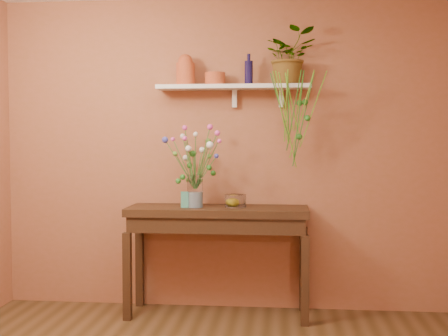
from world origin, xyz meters
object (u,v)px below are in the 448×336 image
blue_bottle (249,72)px  spider_plant (289,57)px  glass_bowl (235,201)px  terracotta_jug (185,70)px  glass_vase (195,194)px  bouquet (195,154)px  sideboard (218,223)px

blue_bottle → spider_plant: bearing=4.7°
spider_plant → glass_bowl: spider_plant is taller
spider_plant → blue_bottle: bearing=-175.3°
terracotta_jug → glass_bowl: terracotta_jug is taller
glass_vase → bouquet: bouquet is taller
blue_bottle → glass_bowl: (-0.10, -0.12, -1.08)m
glass_vase → terracotta_jug: bearing=124.7°
blue_bottle → spider_plant: spider_plant is taller
sideboard → spider_plant: (0.59, 0.14, 1.39)m
blue_bottle → glass_bowl: 1.09m
spider_plant → bouquet: spider_plant is taller
bouquet → glass_bowl: bouquet is taller
glass_vase → spider_plant: bearing=13.2°
blue_bottle → bouquet: size_ratio=0.45×
sideboard → blue_bottle: 1.29m
blue_bottle → bouquet: bearing=-160.5°
glass_bowl → bouquet: bearing=-173.7°
spider_plant → glass_bowl: size_ratio=2.64×
sideboard → spider_plant: size_ratio=3.23×
sideboard → terracotta_jug: 1.32m
glass_bowl → sideboard: bearing=179.7°
terracotta_jug → blue_bottle: (0.54, 0.01, -0.02)m
terracotta_jug → bouquet: (0.10, -0.15, -0.70)m
glass_vase → glass_bowl: 0.34m
sideboard → spider_plant: 1.52m
glass_bowl → glass_vase: bearing=-173.8°
spider_plant → glass_vase: spider_plant is taller
spider_plant → bouquet: bearing=-166.8°
glass_vase → bouquet: 0.33m
sideboard → bouquet: (-0.18, -0.04, 0.58)m
bouquet → sideboard: bearing=11.5°
sideboard → glass_bowl: 0.23m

